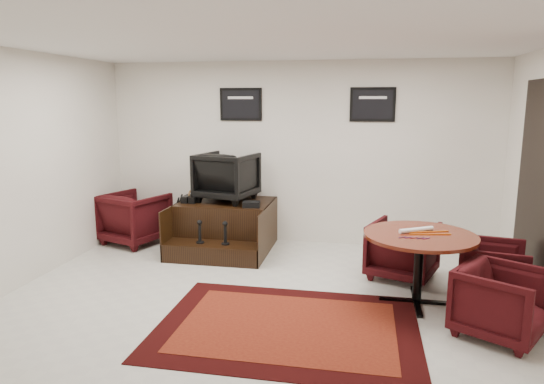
# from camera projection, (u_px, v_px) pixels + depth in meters

# --- Properties ---
(ground) EXTENTS (6.00, 6.00, 0.00)m
(ground) POSITION_uv_depth(u_px,v_px,m) (266.00, 304.00, 5.33)
(ground) COLOR beige
(ground) RESTS_ON ground
(room_shell) EXTENTS (6.02, 5.02, 2.81)m
(room_shell) POSITION_uv_depth(u_px,v_px,m) (306.00, 142.00, 5.04)
(room_shell) COLOR white
(room_shell) RESTS_ON ground
(area_rug) EXTENTS (2.55, 1.91, 0.01)m
(area_rug) POSITION_uv_depth(u_px,v_px,m) (287.00, 326.00, 4.79)
(area_rug) COLOR black
(area_rug) RESTS_ON ground
(shine_podium) EXTENTS (1.38, 1.43, 0.71)m
(shine_podium) POSITION_uv_depth(u_px,v_px,m) (225.00, 227.00, 7.29)
(shine_podium) COLOR black
(shine_podium) RESTS_ON ground
(shine_chair) EXTENTS (0.93, 0.89, 0.81)m
(shine_chair) POSITION_uv_depth(u_px,v_px,m) (227.00, 174.00, 7.29)
(shine_chair) COLOR black
(shine_chair) RESTS_ON shine_podium
(shoes_pair) EXTENTS (0.23, 0.27, 0.10)m
(shoes_pair) POSITION_uv_depth(u_px,v_px,m) (191.00, 199.00, 7.23)
(shoes_pair) COLOR black
(shoes_pair) RESTS_ON shine_podium
(polish_kit) EXTENTS (0.26, 0.20, 0.08)m
(polish_kit) POSITION_uv_depth(u_px,v_px,m) (251.00, 204.00, 6.89)
(polish_kit) COLOR black
(polish_kit) RESTS_ON shine_podium
(umbrella_black) EXTENTS (0.30, 0.11, 0.81)m
(umbrella_black) POSITION_uv_depth(u_px,v_px,m) (172.00, 221.00, 7.35)
(umbrella_black) COLOR black
(umbrella_black) RESTS_ON ground
(umbrella_hooked) EXTENTS (0.32, 0.12, 0.85)m
(umbrella_hooked) POSITION_uv_depth(u_px,v_px,m) (175.00, 219.00, 7.40)
(umbrella_hooked) COLOR black
(umbrella_hooked) RESTS_ON ground
(armchair_side) EXTENTS (1.08, 1.04, 0.88)m
(armchair_side) POSITION_uv_depth(u_px,v_px,m) (135.00, 215.00, 7.58)
(armchair_side) COLOR black
(armchair_side) RESTS_ON ground
(meeting_table) EXTENTS (1.21, 1.21, 0.79)m
(meeting_table) POSITION_uv_depth(u_px,v_px,m) (420.00, 242.00, 5.24)
(meeting_table) COLOR #401409
(meeting_table) RESTS_ON ground
(table_chair_back) EXTENTS (0.97, 0.94, 0.79)m
(table_chair_back) POSITION_uv_depth(u_px,v_px,m) (403.00, 247.00, 6.07)
(table_chair_back) COLOR black
(table_chair_back) RESTS_ON ground
(table_chair_window) EXTENTS (0.78, 0.81, 0.72)m
(table_chair_window) POSITION_uv_depth(u_px,v_px,m) (493.00, 267.00, 5.44)
(table_chair_window) COLOR black
(table_chair_window) RESTS_ON ground
(table_chair_corner) EXTENTS (0.96, 0.97, 0.75)m
(table_chair_corner) POSITION_uv_depth(u_px,v_px,m) (501.00, 299.00, 4.54)
(table_chair_corner) COLOR black
(table_chair_corner) RESTS_ON ground
(paper_roll) EXTENTS (0.39, 0.26, 0.05)m
(paper_roll) POSITION_uv_depth(u_px,v_px,m) (416.00, 230.00, 5.30)
(paper_roll) COLOR white
(paper_roll) RESTS_ON meeting_table
(table_clutter) EXTENTS (0.56, 0.38, 0.01)m
(table_clutter) POSITION_uv_depth(u_px,v_px,m) (427.00, 234.00, 5.21)
(table_clutter) COLOR orange
(table_clutter) RESTS_ON meeting_table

